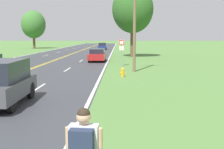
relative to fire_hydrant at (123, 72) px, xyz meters
name	(u,v)px	position (x,y,z in m)	size (l,w,h in m)	color
fire_hydrant	(123,72)	(0.00, 0.00, 0.00)	(0.40, 0.24, 0.66)	gold
traffic_sign	(122,46)	(-0.02, 7.45, 1.63)	(0.60, 0.10, 2.61)	gray
utility_pole_midground	(135,16)	(0.98, 3.06, 4.19)	(1.80, 0.24, 8.74)	brown
tree_left_verge	(133,9)	(1.61, 19.99, 6.28)	(5.73, 5.73, 9.94)	brown
tree_right_cluster	(33,25)	(-20.88, 47.87, 5.40)	(5.75, 5.75, 9.06)	brown
car_dark_grey_suv_nearest	(0,82)	(-5.22, -8.47, 0.66)	(2.05, 4.12, 1.88)	black
car_red_sedan_mid_far	(97,55)	(-2.79, 12.48, 0.41)	(1.83, 4.30, 1.46)	black
car_dark_blue_hatchback_receding	(102,46)	(-4.07, 43.62, 0.47)	(2.04, 4.20, 1.49)	black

